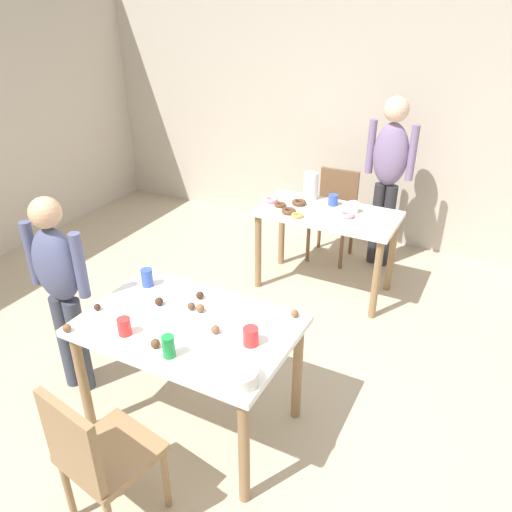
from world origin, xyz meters
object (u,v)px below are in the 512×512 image
Objects in this scene: chair_far_table at (334,209)px; soda_can at (168,346)px; chair_near_table at (96,454)px; person_adult_far at (389,168)px; mixing_bowl at (239,376)px; pitcher_far at (311,186)px; dining_table_far at (327,224)px; person_girl_near at (60,283)px; dining_table_near at (189,337)px.

soda_can is (0.10, -2.83, 0.31)m from chair_far_table.
chair_near_table is 0.54× the size of person_adult_far.
mixing_bowl is at bearing -0.79° from soda_can.
person_adult_far is 0.75m from pitcher_far.
person_girl_near reaches higher than dining_table_far.
soda_can reaches higher than chair_far_table.
person_girl_near is at bearing -109.57° from pitcher_far.
mixing_bowl is 0.76× the size of pitcher_far.
soda_can is (0.96, -0.20, -0.00)m from person_girl_near.
person_girl_near is at bearing -174.52° from dining_table_near.
person_adult_far is at bearing 63.51° from person_girl_near.
person_girl_near is at bearing 171.61° from mixing_bowl.
pitcher_far is (-0.60, 2.38, 0.08)m from mixing_bowl.
chair_near_table is at bearing -89.67° from chair_far_table.
mixing_bowl is (0.36, -2.17, 0.16)m from dining_table_far.
mixing_bowl reaches higher than dining_table_near.
chair_near_table is 7.13× the size of soda_can.
dining_table_far is 0.86× the size of person_girl_near.
soda_can reaches higher than dining_table_near.
mixing_bowl is (0.50, 0.49, 0.29)m from chair_near_table.
dining_table_near is at bearing 5.48° from person_girl_near.
chair_far_table is at bearing 79.19° from pitcher_far.
person_girl_near is at bearing 141.95° from chair_near_table.
chair_near_table and chair_far_table have the same top height.
person_adult_far is (0.45, 2.59, 0.32)m from dining_table_near.
person_adult_far is at bearing 65.89° from dining_table_far.
mixing_bowl is 1.52× the size of soda_can.
chair_far_table is (-0.16, 0.66, -0.14)m from dining_table_far.
person_girl_near is (-0.88, -0.08, 0.16)m from dining_table_near.
dining_table_far is 0.84m from person_adult_far.
dining_table_far is at bearing -114.11° from person_adult_far.
dining_table_near is at bearing 89.79° from chair_near_table.
chair_far_table is (-0.02, 3.32, 0.00)m from chair_near_table.
dining_table_near is at bearing 106.09° from soda_can.
chair_far_table is 7.13× the size of soda_can.
person_adult_far is (1.33, 2.67, 0.16)m from person_girl_near.
chair_near_table is 1.16m from person_girl_near.
chair_near_table is 0.63× the size of person_girl_near.
pitcher_far is (-0.11, 2.86, 0.38)m from chair_near_table.
pitcher_far reaches higher than dining_table_far.
person_adult_far reaches higher than soda_can.
chair_far_table is 2.79m from person_girl_near.
chair_near_table reaches higher than dining_table_far.
person_adult_far is at bearing 41.59° from pitcher_far.
pitcher_far is at bearing -100.81° from chair_far_table.
dining_table_far is at bearing -76.81° from chair_far_table.
soda_can is (-0.37, -2.87, -0.16)m from person_adult_far.
pitcher_far is at bearing -138.41° from person_adult_far.
chair_near_table is at bearing -38.05° from person_girl_near.
chair_near_table is 3.58× the size of pitcher_far.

